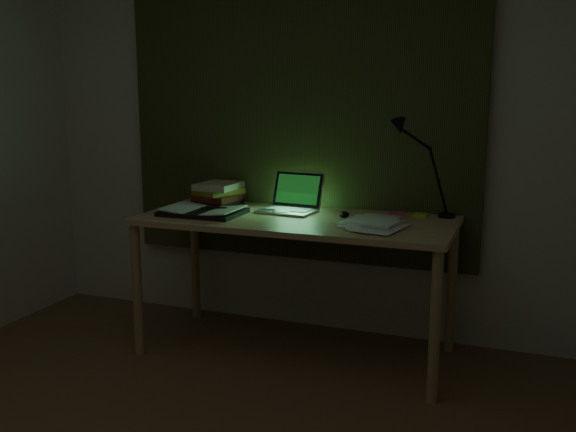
% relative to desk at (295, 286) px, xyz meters
% --- Properties ---
extents(wall_back, '(3.50, 0.00, 2.50)m').
position_rel_desk_xyz_m(wall_back, '(-0.14, 0.46, 0.86)').
color(wall_back, silver).
rests_on(wall_back, ground).
extents(curtain, '(2.20, 0.06, 2.00)m').
position_rel_desk_xyz_m(curtain, '(-0.14, 0.42, 1.06)').
color(curtain, '#31371B').
rests_on(curtain, wall_back).
extents(desk, '(1.73, 0.76, 0.79)m').
position_rel_desk_xyz_m(desk, '(0.00, 0.00, 0.00)').
color(desk, tan).
rests_on(desk, floor).
extents(laptop, '(0.35, 0.39, 0.23)m').
position_rel_desk_xyz_m(laptop, '(-0.10, 0.12, 0.51)').
color(laptop, '#B7B7BC').
rests_on(laptop, desk).
extents(open_textbook, '(0.44, 0.32, 0.04)m').
position_rel_desk_xyz_m(open_textbook, '(-0.52, -0.10, 0.41)').
color(open_textbook, silver).
rests_on(open_textbook, desk).
extents(book_stack, '(0.27, 0.31, 0.14)m').
position_rel_desk_xyz_m(book_stack, '(-0.58, 0.21, 0.47)').
color(book_stack, silver).
rests_on(book_stack, desk).
extents(loose_papers, '(0.39, 0.41, 0.02)m').
position_rel_desk_xyz_m(loose_papers, '(0.45, -0.05, 0.40)').
color(loose_papers, silver).
rests_on(loose_papers, desk).
extents(mouse, '(0.07, 0.10, 0.03)m').
position_rel_desk_xyz_m(mouse, '(0.25, 0.10, 0.41)').
color(mouse, black).
rests_on(mouse, desk).
extents(sticky_yellow, '(0.08, 0.08, 0.02)m').
position_rel_desk_xyz_m(sticky_yellow, '(0.64, 0.28, 0.40)').
color(sticky_yellow, '#CADB2E').
rests_on(sticky_yellow, desk).
extents(sticky_pink, '(0.10, 0.10, 0.02)m').
position_rel_desk_xyz_m(sticky_pink, '(0.51, 0.26, 0.40)').
color(sticky_pink, '#D6537E').
rests_on(sticky_pink, desk).
extents(desk_lamp, '(0.41, 0.35, 0.52)m').
position_rel_desk_xyz_m(desk_lamp, '(0.78, 0.30, 0.66)').
color(desk_lamp, black).
rests_on(desk_lamp, desk).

